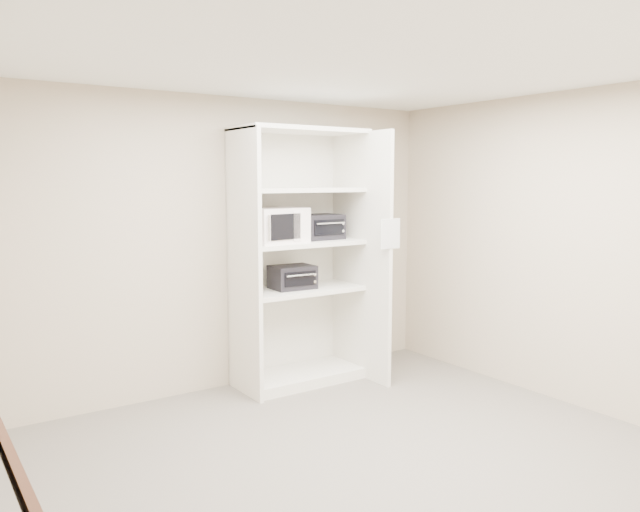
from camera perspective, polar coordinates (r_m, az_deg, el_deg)
floor at (r=4.55m, az=3.35°, el=-18.33°), size 4.50×4.00×0.01m
ceiling at (r=4.18m, az=3.63°, el=17.38°), size 4.50×4.00×0.01m
wall_back at (r=5.86m, az=-8.57°, el=1.08°), size 4.50×0.02×2.70m
wall_right at (r=5.80m, az=21.35°, el=0.62°), size 0.02×4.00×2.70m
shelving_unit at (r=5.95m, az=-1.50°, el=-0.88°), size 1.24×0.92×2.42m
microwave at (r=5.73m, az=-4.19°, el=2.82°), size 0.58×0.47×0.32m
toaster_oven_upper at (r=6.05m, az=-0.08°, el=2.69°), size 0.43×0.33×0.24m
toaster_oven_lower at (r=5.90m, az=-2.54°, el=-1.94°), size 0.41×0.32×0.22m
paper_sign at (r=5.73m, az=6.46°, el=2.04°), size 0.21×0.01×0.27m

